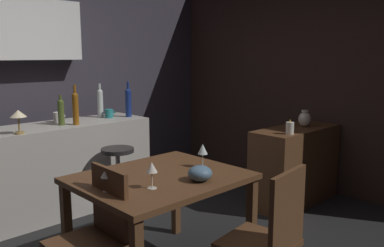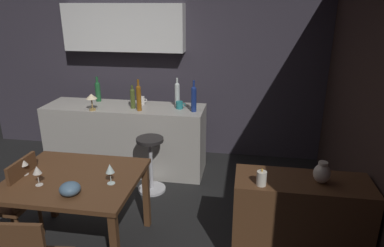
# 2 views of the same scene
# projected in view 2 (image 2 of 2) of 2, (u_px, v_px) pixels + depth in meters

# --- Properties ---
(ground_plane) EXTENTS (9.00, 9.00, 0.00)m
(ground_plane) POSITION_uv_depth(u_px,v_px,m) (98.00, 228.00, 3.54)
(ground_plane) COLOR black
(wall_kitchen_back) EXTENTS (5.20, 0.33, 2.60)m
(wall_kitchen_back) POSITION_uv_depth(u_px,v_px,m) (145.00, 58.00, 5.01)
(wall_kitchen_back) COLOR #38333D
(wall_kitchen_back) RESTS_ON ground_plane
(wall_side_right) EXTENTS (0.10, 4.40, 2.60)m
(wall_side_right) POSITION_uv_depth(u_px,v_px,m) (377.00, 110.00, 3.00)
(wall_side_right) COLOR #33231E
(wall_side_right) RESTS_ON ground_plane
(dining_table) EXTENTS (1.14, 0.94, 0.74)m
(dining_table) POSITION_uv_depth(u_px,v_px,m) (75.00, 186.00, 3.06)
(dining_table) COLOR #56351E
(dining_table) RESTS_ON ground_plane
(kitchen_counter) EXTENTS (2.10, 0.60, 0.90)m
(kitchen_counter) POSITION_uv_depth(u_px,v_px,m) (126.00, 138.00, 4.66)
(kitchen_counter) COLOR #B2ADA3
(kitchen_counter) RESTS_ON ground_plane
(sideboard_cabinet) EXTENTS (1.10, 0.44, 0.82)m
(sideboard_cabinet) POSITION_uv_depth(u_px,v_px,m) (298.00, 223.00, 2.95)
(sideboard_cabinet) COLOR #56351E
(sideboard_cabinet) RESTS_ON ground_plane
(chair_near_window) EXTENTS (0.41, 0.41, 0.90)m
(chair_near_window) POSITION_uv_depth(u_px,v_px,m) (16.00, 199.00, 3.15)
(chair_near_window) COLOR #56351E
(chair_near_window) RESTS_ON ground_plane
(bar_stool) EXTENTS (0.34, 0.34, 0.69)m
(bar_stool) POSITION_uv_depth(u_px,v_px,m) (151.00, 163.00, 4.13)
(bar_stool) COLOR #262323
(bar_stool) RESTS_ON ground_plane
(wine_glass_left) EXTENTS (0.08, 0.08, 0.16)m
(wine_glass_left) POSITION_uv_depth(u_px,v_px,m) (23.00, 162.00, 3.03)
(wine_glass_left) COLOR silver
(wine_glass_left) RESTS_ON dining_table
(wine_glass_right) EXTENTS (0.07, 0.07, 0.17)m
(wine_glass_right) POSITION_uv_depth(u_px,v_px,m) (37.00, 171.00, 2.85)
(wine_glass_right) COLOR silver
(wine_glass_right) RESTS_ON dining_table
(wine_glass_center) EXTENTS (0.08, 0.08, 0.18)m
(wine_glass_center) POSITION_uv_depth(u_px,v_px,m) (110.00, 169.00, 2.88)
(wine_glass_center) COLOR silver
(wine_glass_center) RESTS_ON dining_table
(fruit_bowl) EXTENTS (0.17, 0.17, 0.11)m
(fruit_bowl) POSITION_uv_depth(u_px,v_px,m) (70.00, 189.00, 2.73)
(fruit_bowl) COLOR slate
(fruit_bowl) RESTS_ON dining_table
(wine_bottle_amber) EXTENTS (0.06, 0.06, 0.40)m
(wine_bottle_amber) POSITION_uv_depth(u_px,v_px,m) (139.00, 97.00, 4.27)
(wine_bottle_amber) COLOR #8C5114
(wine_bottle_amber) RESTS_ON kitchen_counter
(wine_bottle_olive) EXTENTS (0.06, 0.06, 0.30)m
(wine_bottle_olive) POSITION_uv_depth(u_px,v_px,m) (133.00, 97.00, 4.38)
(wine_bottle_olive) COLOR #475623
(wine_bottle_olive) RESTS_ON kitchen_counter
(wine_bottle_cobalt) EXTENTS (0.07, 0.07, 0.39)m
(wine_bottle_cobalt) POSITION_uv_depth(u_px,v_px,m) (194.00, 98.00, 4.24)
(wine_bottle_cobalt) COLOR navy
(wine_bottle_cobalt) RESTS_ON kitchen_counter
(wine_bottle_green) EXTENTS (0.07, 0.07, 0.34)m
(wine_bottle_green) POSITION_uv_depth(u_px,v_px,m) (98.00, 90.00, 4.69)
(wine_bottle_green) COLOR #1E592D
(wine_bottle_green) RESTS_ON kitchen_counter
(wine_bottle_clear) EXTENTS (0.06, 0.06, 0.38)m
(wine_bottle_clear) POSITION_uv_depth(u_px,v_px,m) (177.00, 93.00, 4.45)
(wine_bottle_clear) COLOR silver
(wine_bottle_clear) RESTS_ON kitchen_counter
(cup_white) EXTENTS (0.12, 0.09, 0.10)m
(cup_white) POSITION_uv_depth(u_px,v_px,m) (141.00, 100.00, 4.58)
(cup_white) COLOR white
(cup_white) RESTS_ON kitchen_counter
(cup_teal) EXTENTS (0.12, 0.09, 0.10)m
(cup_teal) POSITION_uv_depth(u_px,v_px,m) (180.00, 105.00, 4.39)
(cup_teal) COLOR teal
(cup_teal) RESTS_ON kitchen_counter
(counter_lamp) EXTENTS (0.14, 0.14, 0.21)m
(counter_lamp) POSITION_uv_depth(u_px,v_px,m) (91.00, 98.00, 4.29)
(counter_lamp) COLOR #A58447
(counter_lamp) RESTS_ON kitchen_counter
(pillar_candle_tall) EXTENTS (0.08, 0.08, 0.14)m
(pillar_candle_tall) POSITION_uv_depth(u_px,v_px,m) (261.00, 178.00, 2.72)
(pillar_candle_tall) COLOR white
(pillar_candle_tall) RESTS_ON sideboard_cabinet
(vase_ceramic_ivory) EXTENTS (0.13, 0.13, 0.18)m
(vase_ceramic_ivory) POSITION_uv_depth(u_px,v_px,m) (322.00, 173.00, 2.75)
(vase_ceramic_ivory) COLOR beige
(vase_ceramic_ivory) RESTS_ON sideboard_cabinet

